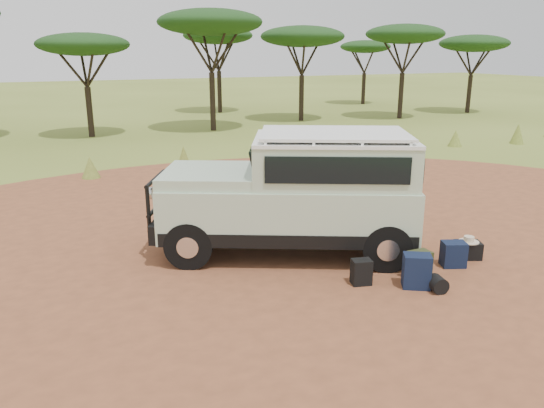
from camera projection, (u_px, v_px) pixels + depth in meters
name	position (u px, v px, depth m)	size (l,w,h in m)	color
ground	(304.00, 262.00, 10.37)	(140.00, 140.00, 0.00)	olive
dirt_clearing	(304.00, 262.00, 10.37)	(23.00, 23.00, 0.01)	brown
grass_fringe	(188.00, 161.00, 17.90)	(36.60, 1.60, 0.90)	olive
acacia_treeline	(136.00, 32.00, 26.65)	(46.70, 13.20, 6.26)	black
safari_vehicle	(296.00, 196.00, 10.57)	(5.42, 4.05, 2.49)	#B0C8AB
walking_staff	(180.00, 231.00, 10.22)	(0.03, 0.03, 1.35)	brown
backpack_black	(361.00, 272.00, 9.34)	(0.34, 0.25, 0.46)	black
backpack_navy	(417.00, 271.00, 9.20)	(0.46, 0.33, 0.61)	#122039
backpack_olive	(419.00, 266.00, 9.51)	(0.39, 0.28, 0.54)	#333B1B
duffel_navy	(453.00, 254.00, 10.12)	(0.44, 0.33, 0.49)	#122039
hard_case	(468.00, 250.00, 10.53)	(0.49, 0.35, 0.35)	black
stuff_sack	(438.00, 284.00, 9.07)	(0.29, 0.29, 0.29)	black
safari_hat	(469.00, 240.00, 10.47)	(0.40, 0.40, 0.12)	beige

